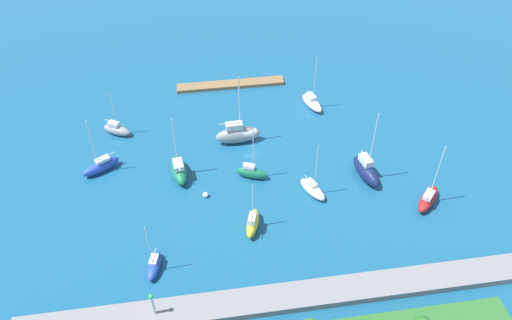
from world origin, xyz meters
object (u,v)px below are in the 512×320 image
sailboat_red_inner_mooring (428,198)px  sailboat_green_mid_basin (179,169)px  sailboat_blue_far_south (154,265)px  sailboat_blue_near_pier (101,166)px  sailboat_navy_along_channel (366,170)px  pier_dock (231,85)px  harbor_beacon (152,303)px  sailboat_gray_by_breakwater (238,134)px  sailboat_green_center_basin (252,172)px  sailboat_white_east_end (312,102)px  sailboat_yellow_lone_north (253,223)px  sailboat_white_off_beacon (313,189)px  sailboat_gray_lone_south (117,129)px  mooring_buoy_white (206,195)px

sailboat_red_inner_mooring → sailboat_green_mid_basin: 38.13m
sailboat_blue_far_south → sailboat_blue_near_pier: (8.39, -20.51, 0.25)m
sailboat_navy_along_channel → sailboat_red_inner_mooring: bearing=35.6°
pier_dock → harbor_beacon: 51.43m
sailboat_blue_near_pier → sailboat_gray_by_breakwater: size_ratio=0.79×
pier_dock → sailboat_blue_near_pier: size_ratio=2.08×
sailboat_green_center_basin → sailboat_green_mid_basin: bearing=-167.1°
harbor_beacon → sailboat_green_center_basin: sailboat_green_center_basin is taller
sailboat_gray_by_breakwater → sailboat_green_mid_basin: bearing=-148.5°
sailboat_white_east_end → sailboat_yellow_lone_north: (15.17, 27.74, 0.18)m
pier_dock → harbor_beacon: size_ratio=5.66×
sailboat_white_east_end → sailboat_green_mid_basin: sailboat_green_mid_basin is taller
sailboat_yellow_lone_north → sailboat_red_inner_mooring: 26.44m
sailboat_white_east_end → sailboat_white_off_beacon: (5.18, 22.14, -0.11)m
sailboat_white_east_end → sailboat_yellow_lone_north: bearing=-47.0°
sailboat_blue_near_pier → pier_dock: bearing=-167.3°
pier_dock → sailboat_gray_lone_south: size_ratio=2.48×
sailboat_green_center_basin → sailboat_green_mid_basin: sailboat_green_mid_basin is taller
sailboat_white_east_end → harbor_beacon: bearing=-54.1°
sailboat_gray_by_breakwater → sailboat_yellow_lone_north: bearing=-93.8°
sailboat_white_east_end → sailboat_green_mid_basin: bearing=-77.0°
harbor_beacon → sailboat_blue_far_south: bearing=-88.6°
sailboat_gray_lone_south → sailboat_red_inner_mooring: size_ratio=0.79×
sailboat_yellow_lone_north → harbor_beacon: bearing=150.1°
sailboat_blue_near_pier → sailboat_gray_by_breakwater: 22.78m
sailboat_green_center_basin → pier_dock: bearing=114.1°
sailboat_blue_near_pier → sailboat_white_off_beacon: size_ratio=1.06×
sailboat_gray_by_breakwater → sailboat_white_off_beacon: bearing=-57.9°
sailboat_green_mid_basin → sailboat_yellow_lone_north: bearing=-148.7°
pier_dock → sailboat_green_center_basin: sailboat_green_center_basin is taller
sailboat_green_mid_basin → sailboat_blue_near_pier: bearing=69.0°
sailboat_white_east_end → sailboat_green_center_basin: 22.16m
sailboat_blue_far_south → sailboat_white_off_beacon: size_ratio=0.91×
sailboat_blue_near_pier → sailboat_green_mid_basin: bearing=135.9°
sailboat_gray_lone_south → sailboat_red_inner_mooring: (-46.67, 23.88, 0.06)m
sailboat_navy_along_channel → sailboat_green_mid_basin: 29.31m
sailboat_yellow_lone_north → sailboat_gray_by_breakwater: sailboat_gray_by_breakwater is taller
sailboat_gray_lone_south → mooring_buoy_white: bearing=-21.3°
sailboat_blue_far_south → sailboat_green_mid_basin: 17.94m
sailboat_yellow_lone_north → sailboat_blue_far_south: bearing=128.2°
harbor_beacon → sailboat_gray_lone_south: sailboat_gray_lone_south is taller
sailboat_blue_far_south → sailboat_gray_lone_south: bearing=-154.8°
sailboat_gray_by_breakwater → sailboat_white_off_beacon: (-9.71, 13.87, -0.81)m
sailboat_blue_far_south → sailboat_green_mid_basin: size_ratio=0.80×
sailboat_blue_far_south → sailboat_white_off_beacon: (-23.75, -10.63, 0.07)m
sailboat_green_mid_basin → sailboat_green_center_basin: bearing=-107.5°
sailboat_green_center_basin → sailboat_green_mid_basin: (11.24, -2.06, 0.27)m
pier_dock → sailboat_white_off_beacon: size_ratio=2.21×
sailboat_white_east_end → sailboat_navy_along_channel: size_ratio=0.83×
sailboat_green_mid_basin → sailboat_gray_lone_south: bearing=32.9°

